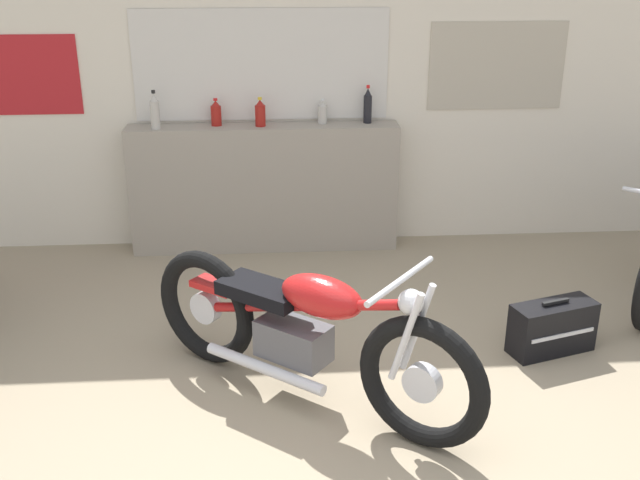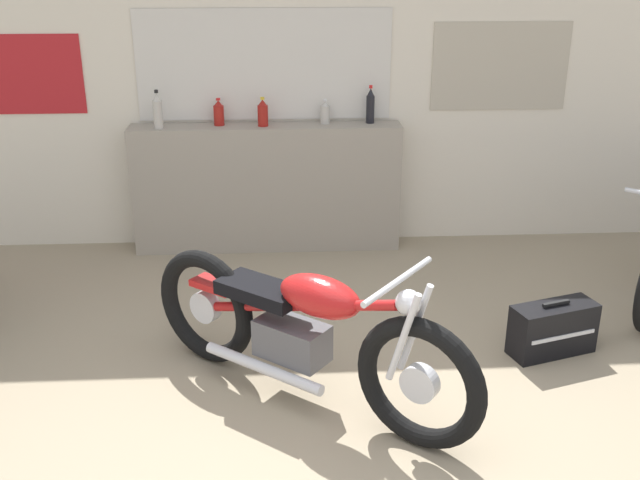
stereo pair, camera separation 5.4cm
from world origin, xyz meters
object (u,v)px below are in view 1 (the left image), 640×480
(bottle_center, at_px, (260,113))
(motorcycle_red, at_px, (303,331))
(hard_case_black, at_px, (552,328))
(bottle_right_center, at_px, (322,113))
(bottle_rightmost, at_px, (368,106))
(bottle_leftmost, at_px, (155,112))
(bottle_left_center, at_px, (216,114))

(bottle_center, distance_m, motorcycle_red, 2.38)
(motorcycle_red, relative_size, hard_case_black, 3.08)
(bottle_right_center, relative_size, hard_case_black, 0.34)
(bottle_rightmost, height_order, hard_case_black, bottle_rightmost)
(bottle_right_center, bearing_deg, bottle_center, -173.00)
(bottle_center, bearing_deg, bottle_leftmost, -177.50)
(bottle_leftmost, distance_m, bottle_center, 0.82)
(bottle_right_center, height_order, hard_case_black, bottle_right_center)
(bottle_leftmost, distance_m, motorcycle_red, 2.57)
(hard_case_black, bearing_deg, bottle_rightmost, 116.40)
(bottle_leftmost, height_order, bottle_rightmost, bottle_rightmost)
(bottle_leftmost, relative_size, motorcycle_red, 0.17)
(bottle_center, bearing_deg, bottle_right_center, 7.00)
(bottle_leftmost, xyz_separation_m, bottle_right_center, (1.31, 0.10, -0.05))
(bottle_center, bearing_deg, bottle_left_center, 172.23)
(bottle_leftmost, xyz_separation_m, bottle_rightmost, (1.68, 0.10, 0.00))
(bottle_left_center, xyz_separation_m, bottle_rightmost, (1.21, 0.01, 0.04))
(bottle_rightmost, bearing_deg, bottle_leftmost, -176.74)
(bottle_leftmost, xyz_separation_m, bottle_left_center, (0.47, 0.08, -0.04))
(bottle_leftmost, bearing_deg, hard_case_black, -34.58)
(bottle_left_center, distance_m, bottle_rightmost, 1.21)
(bottle_rightmost, relative_size, hard_case_black, 0.53)
(bottle_center, height_order, hard_case_black, bottle_center)
(bottle_right_center, bearing_deg, bottle_left_center, -179.10)
(bottle_rightmost, distance_m, motorcycle_red, 2.51)
(hard_case_black, bearing_deg, bottle_leftmost, 145.42)
(bottle_left_center, xyz_separation_m, hard_case_black, (2.16, -1.89, -0.97))
(bottle_leftmost, distance_m, hard_case_black, 3.34)
(bottle_center, bearing_deg, motorcycle_red, -84.20)
(bottle_right_center, relative_size, bottle_rightmost, 0.65)
(bottle_leftmost, relative_size, bottle_rightmost, 1.00)
(bottle_left_center, height_order, bottle_right_center, bottle_left_center)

